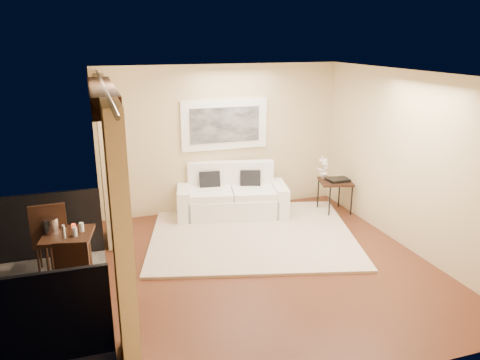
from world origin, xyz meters
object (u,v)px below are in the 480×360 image
side_table (335,184)px  bistro_table (68,240)px  sofa (232,197)px  balcony_chair_far (50,233)px  balcony_chair_near (71,276)px  ice_bucket (51,226)px  orchid (324,168)px

side_table → bistro_table: 4.81m
sofa → balcony_chair_far: size_ratio=1.98×
sofa → side_table: bearing=-2.0°
balcony_chair_near → ice_bucket: bearing=116.1°
sofa → balcony_chair_near: sofa is taller
orchid → balcony_chair_far: size_ratio=0.41×
ice_bucket → bistro_table: bearing=-27.4°
orchid → balcony_chair_far: bearing=-166.4°
side_table → orchid: (-0.17, 0.17, 0.28)m
ice_bucket → side_table: bearing=14.1°
sofa → side_table: size_ratio=3.04×
sofa → orchid: 1.79m
orchid → ice_bucket: size_ratio=2.18×
side_table → balcony_chair_near: 5.05m
orchid → side_table: bearing=-45.0°
sofa → ice_bucket: sofa is taller
sofa → orchid: bearing=2.0°
side_table → orchid: 0.36m
balcony_chair_far → side_table: bearing=-170.2°
sofa → balcony_chair_near: (-2.72, -2.58, 0.19)m
orchid → balcony_chair_far: (-4.70, -1.13, -0.21)m
bistro_table → ice_bucket: ice_bucket is taller
sofa → side_table: 1.93m
orchid → ice_bucket: bearing=-163.5°
ice_bucket → balcony_chair_near: bearing=-75.6°
sofa → balcony_chair_near: bearing=-124.5°
sofa → side_table: (1.86, -0.47, 0.22)m
sofa → ice_bucket: size_ratio=10.50×
balcony_chair_far → orchid: bearing=-167.9°
ice_bucket → sofa: bearing=29.5°
balcony_chair_far → balcony_chair_near: (0.28, -1.15, -0.09)m
balcony_chair_near → ice_bucket: (-0.23, 0.91, 0.29)m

